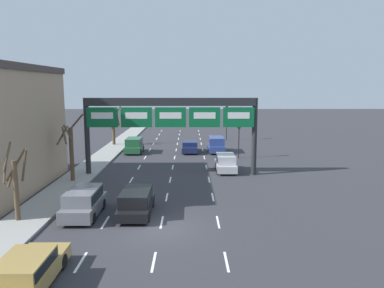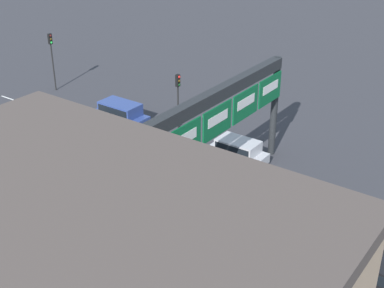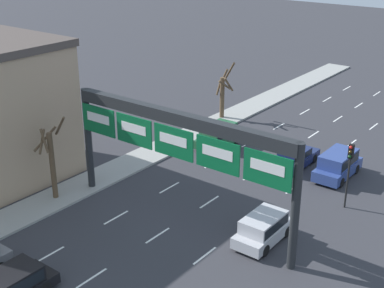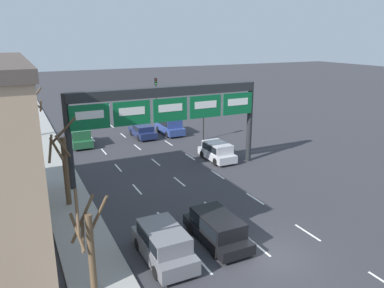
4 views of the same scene
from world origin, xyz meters
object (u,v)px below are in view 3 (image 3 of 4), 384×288
car_navy (295,157)px  suv_blue (338,163)px  suv_black (7,287)px  tree_bare_closest (52,158)px  traffic_light_mid_block (350,163)px  tree_bare_second (223,92)px  sign_gantry (177,136)px  suv_green (218,134)px  suv_silver (263,227)px

car_navy → suv_blue: size_ratio=0.96×
suv_black → tree_bare_closest: bearing=129.0°
traffic_light_mid_block → tree_bare_second: (-15.45, 9.15, -0.53)m
sign_gantry → suv_black: (-1.68, -10.37, -4.63)m
suv_blue → traffic_light_mid_block: bearing=-60.6°
traffic_light_mid_block → tree_bare_closest: size_ratio=0.77×
suv_green → tree_bare_second: (-3.45, 5.66, 1.52)m
suv_green → suv_black: size_ratio=0.92×
suv_silver → suv_green: size_ratio=0.95×
suv_blue → traffic_light_mid_block: traffic_light_mid_block is taller
sign_gantry → tree_bare_closest: 8.87m
suv_silver → suv_black: (-6.69, -11.68, -0.04)m
car_navy → suv_black: suv_black is taller
sign_gantry → suv_black: 11.48m
suv_blue → tree_bare_closest: bearing=-132.7°
suv_green → suv_black: 21.87m
suv_black → tree_bare_second: 28.15m
sign_gantry → suv_silver: size_ratio=3.86×
suv_silver → suv_green: 14.07m
suv_black → suv_silver: bearing=60.2°
car_navy → tree_bare_closest: tree_bare_closest is taller
suv_green → suv_blue: 9.82m
car_navy → suv_blue: bearing=2.4°
suv_silver → tree_bare_closest: tree_bare_closest is taller
car_navy → tree_bare_second: 11.58m
traffic_light_mid_block → suv_silver: bearing=-107.6°
suv_silver → tree_bare_second: 20.64m
tree_bare_closest → suv_green: bearing=77.0°
suv_green → suv_black: (3.26, -21.63, -0.13)m
suv_green → tree_bare_closest: (-3.17, -13.68, 1.83)m
car_navy → tree_bare_closest: 17.16m
suv_blue → tree_bare_second: tree_bare_second is taller
tree_bare_closest → car_navy: bearing=54.9°
suv_green → traffic_light_mid_block: size_ratio=0.98×
suv_blue → traffic_light_mid_block: 4.89m
car_navy → suv_black: bearing=-98.8°
suv_black → tree_bare_closest: 10.41m
sign_gantry → traffic_light_mid_block: size_ratio=3.62×
suv_green → suv_black: bearing=-81.4°
suv_silver → sign_gantry: bearing=-165.4°
suv_silver → suv_blue: 10.33m
sign_gantry → traffic_light_mid_block: (7.06, 7.77, -2.46)m
car_navy → traffic_light_mid_block: (5.36, -3.74, 2.30)m
suv_silver → tree_bare_closest: size_ratio=0.72×
car_navy → tree_bare_second: (-10.09, 5.41, 1.77)m
tree_bare_second → traffic_light_mid_block: bearing=-30.6°
suv_blue → tree_bare_second: (-13.26, 5.28, 1.49)m
suv_silver → traffic_light_mid_block: size_ratio=0.94×
car_navy → traffic_light_mid_block: size_ratio=1.01×
car_navy → suv_blue: 3.19m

